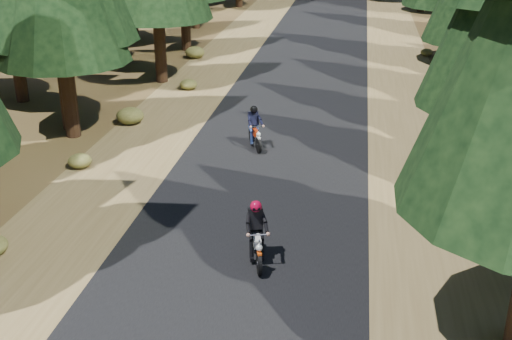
{
  "coord_description": "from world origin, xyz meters",
  "views": [
    {
      "loc": [
        2.45,
        -13.87,
        7.59
      ],
      "look_at": [
        0.0,
        1.5,
        1.1
      ],
      "focal_mm": 45.0,
      "sensor_mm": 36.0,
      "label": 1
    }
  ],
  "objects": [
    {
      "name": "ground",
      "position": [
        0.0,
        0.0,
        0.0
      ],
      "size": [
        120.0,
        120.0,
        0.0
      ],
      "primitive_type": "plane",
      "color": "#422C17",
      "rests_on": "ground"
    },
    {
      "name": "understory_shrubs",
      "position": [
        1.17,
        8.08,
        0.28
      ],
      "size": [
        13.93,
        31.14,
        0.66
      ],
      "color": "#474C1E",
      "rests_on": "ground"
    },
    {
      "name": "rider_lead",
      "position": [
        0.46,
        -1.3,
        0.49
      ],
      "size": [
        0.9,
        1.71,
        1.46
      ],
      "rotation": [
        0.0,
        0.0,
        3.4
      ],
      "color": "beige",
      "rests_on": "road"
    },
    {
      "name": "shoulder_r",
      "position": [
        4.6,
        5.0,
        0.0
      ],
      "size": [
        3.2,
        100.0,
        0.01
      ],
      "primitive_type": "cube",
      "color": "brown",
      "rests_on": "ground"
    },
    {
      "name": "rider_follow",
      "position": [
        -0.76,
        6.04,
        0.48
      ],
      "size": [
        1.04,
        1.64,
        1.41
      ],
      "rotation": [
        0.0,
        0.0,
        3.53
      ],
      "color": "maroon",
      "rests_on": "road"
    },
    {
      "name": "road",
      "position": [
        0.0,
        5.0,
        0.01
      ],
      "size": [
        6.0,
        100.0,
        0.01
      ],
      "primitive_type": "cube",
      "color": "black",
      "rests_on": "ground"
    },
    {
      "name": "shoulder_l",
      "position": [
        -4.6,
        5.0,
        0.0
      ],
      "size": [
        3.2,
        100.0,
        0.01
      ],
      "primitive_type": "cube",
      "color": "brown",
      "rests_on": "ground"
    },
    {
      "name": "log_near",
      "position": [
        7.46,
        7.96,
        0.16
      ],
      "size": [
        4.75,
        4.55,
        0.32
      ],
      "primitive_type": "cylinder",
      "rotation": [
        0.0,
        1.57,
        0.76
      ],
      "color": "#4C4233",
      "rests_on": "ground"
    }
  ]
}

